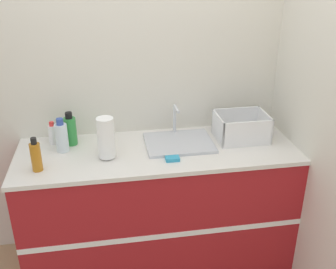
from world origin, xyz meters
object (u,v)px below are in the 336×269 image
(dish_rack, at_px, (241,130))
(bottle_clear, at_px, (62,137))
(bottle_green, at_px, (70,130))
(sink, at_px, (179,141))
(paper_towel_roll, at_px, (106,138))
(bottle_white_spray, at_px, (53,134))
(bottle_amber, at_px, (36,156))

(dish_rack, height_order, bottle_clear, bottle_clear)
(bottle_clear, distance_m, bottle_green, 0.11)
(sink, bearing_deg, paper_towel_roll, -165.52)
(paper_towel_roll, distance_m, bottle_white_spray, 0.47)
(paper_towel_roll, xyz_separation_m, dish_rack, (0.97, 0.14, -0.07))
(dish_rack, bearing_deg, bottle_white_spray, 173.61)
(sink, xyz_separation_m, dish_rack, (0.46, 0.01, 0.05))
(sink, relative_size, dish_rack, 1.30)
(dish_rack, bearing_deg, bottle_green, 174.51)
(sink, bearing_deg, bottle_clear, 178.38)
(paper_towel_roll, distance_m, bottle_green, 0.35)
(dish_rack, distance_m, bottle_green, 1.21)
(paper_towel_roll, bearing_deg, bottle_green, 133.98)
(paper_towel_roll, bearing_deg, dish_rack, 8.03)
(sink, bearing_deg, bottle_green, 170.76)
(sink, xyz_separation_m, bottle_amber, (-0.94, -0.22, 0.08))
(bottle_white_spray, distance_m, bottle_amber, 0.38)
(dish_rack, relative_size, bottle_clear, 1.53)
(paper_towel_roll, height_order, bottle_green, paper_towel_roll)
(sink, distance_m, bottle_amber, 0.97)
(sink, height_order, dish_rack, sink)
(sink, height_order, bottle_green, same)
(bottle_clear, bearing_deg, bottle_green, 62.40)
(bottle_clear, xyz_separation_m, bottle_green, (0.05, 0.10, 0.00))
(bottle_clear, distance_m, bottle_white_spray, 0.15)
(bottle_clear, bearing_deg, bottle_white_spray, 119.15)
(paper_towel_roll, xyz_separation_m, bottle_clear, (-0.30, 0.15, -0.04))
(bottle_green, bearing_deg, bottle_amber, -118.59)
(bottle_white_spray, distance_m, bottle_green, 0.13)
(sink, distance_m, dish_rack, 0.46)
(bottle_clear, height_order, bottle_green, bottle_green)
(paper_towel_roll, height_order, dish_rack, paper_towel_roll)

